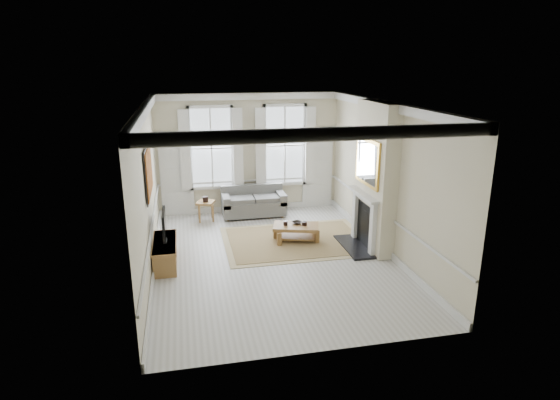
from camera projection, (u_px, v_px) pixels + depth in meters
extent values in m
plane|color=#B7B5AD|center=(273.00, 258.00, 10.47)|extent=(7.20, 7.20, 0.00)
plane|color=white|center=(272.00, 104.00, 9.50)|extent=(7.20, 7.20, 0.00)
plane|color=beige|center=(248.00, 153.00, 13.36)|extent=(5.20, 0.00, 5.20)
plane|color=beige|center=(147.00, 191.00, 9.47)|extent=(0.00, 7.20, 7.20)
plane|color=beige|center=(386.00, 179.00, 10.50)|extent=(0.00, 7.20, 7.20)
cube|color=silver|center=(176.00, 176.00, 13.08)|extent=(0.90, 0.08, 2.30)
cube|color=silver|center=(317.00, 169.00, 13.89)|extent=(0.90, 0.08, 2.30)
cube|color=#C37121|center=(148.00, 171.00, 9.66)|extent=(0.05, 1.66, 1.06)
cube|color=beige|center=(375.00, 177.00, 10.66)|extent=(0.35, 1.70, 3.38)
cube|color=black|center=(354.00, 247.00, 11.05)|extent=(0.55, 1.50, 0.05)
cube|color=silver|center=(373.00, 232.00, 10.42)|extent=(0.10, 0.18, 1.15)
cube|color=silver|center=(355.00, 217.00, 11.45)|extent=(0.10, 0.18, 1.15)
cube|color=silver|center=(363.00, 194.00, 10.72)|extent=(0.20, 1.45, 0.06)
cube|color=black|center=(365.00, 225.00, 10.95)|extent=(0.02, 0.92, 1.00)
cube|color=gold|center=(367.00, 162.00, 10.51)|extent=(0.06, 1.26, 1.06)
cube|color=#555653|center=(254.00, 207.00, 13.27)|extent=(1.77, 0.86, 0.40)
cube|color=#555653|center=(252.00, 192.00, 13.47)|extent=(1.77, 0.20, 0.44)
cube|color=#555653|center=(226.00, 200.00, 13.04)|extent=(0.20, 0.86, 0.30)
cube|color=#555653|center=(281.00, 197.00, 13.35)|extent=(0.20, 0.86, 0.30)
cylinder|color=olive|center=(228.00, 219.00, 12.89)|extent=(0.06, 0.06, 0.08)
cylinder|color=olive|center=(278.00, 209.00, 13.77)|extent=(0.06, 0.06, 0.08)
cube|color=olive|center=(206.00, 203.00, 12.81)|extent=(0.57, 0.57, 0.06)
cube|color=olive|center=(200.00, 214.00, 12.69)|extent=(0.05, 0.05, 0.48)
cube|color=olive|center=(213.00, 213.00, 12.76)|extent=(0.05, 0.05, 0.48)
cube|color=olive|center=(199.00, 210.00, 13.01)|extent=(0.05, 0.05, 0.48)
cube|color=olive|center=(212.00, 210.00, 13.08)|extent=(0.05, 0.05, 0.48)
cube|color=#9B7B50|center=(296.00, 240.00, 11.46)|extent=(3.50, 2.60, 0.02)
cube|color=olive|center=(296.00, 227.00, 11.36)|extent=(1.22, 0.91, 0.08)
cube|color=olive|center=(280.00, 239.00, 11.13)|extent=(0.10, 0.10, 0.33)
cube|color=olive|center=(316.00, 236.00, 11.30)|extent=(0.10, 0.10, 0.33)
cube|color=olive|center=(276.00, 233.00, 11.53)|extent=(0.10, 0.10, 0.33)
cube|color=olive|center=(311.00, 230.00, 11.71)|extent=(0.10, 0.10, 0.33)
cylinder|color=black|center=(286.00, 223.00, 11.33)|extent=(0.11, 0.11, 0.11)
cylinder|color=black|center=(304.00, 224.00, 11.33)|extent=(0.12, 0.12, 0.09)
imported|color=black|center=(297.00, 223.00, 11.44)|extent=(0.30, 0.30, 0.06)
cube|color=olive|center=(165.00, 253.00, 10.09)|extent=(0.47, 1.46, 0.52)
cube|color=black|center=(165.00, 241.00, 10.02)|extent=(0.08, 0.30, 0.03)
cube|color=black|center=(164.00, 224.00, 9.91)|extent=(0.05, 0.90, 0.55)
cube|color=black|center=(165.00, 224.00, 9.91)|extent=(0.01, 0.83, 0.50)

